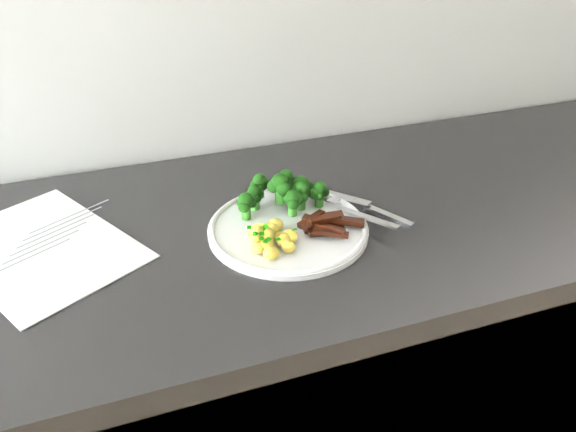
% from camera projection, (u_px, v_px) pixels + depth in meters
% --- Properties ---
extents(counter, '(2.35, 0.59, 0.88)m').
position_uv_depth(counter, '(248.00, 413.00, 1.15)').
color(counter, black).
rests_on(counter, ground).
extents(recipe_paper, '(0.34, 0.38, 0.00)m').
position_uv_depth(recipe_paper, '(42.00, 248.00, 0.88)').
color(recipe_paper, white).
rests_on(recipe_paper, counter).
extents(plate, '(0.26, 0.26, 0.01)m').
position_uv_depth(plate, '(288.00, 228.00, 0.91)').
color(plate, white).
rests_on(plate, counter).
extents(broccoli, '(0.16, 0.10, 0.06)m').
position_uv_depth(broccoli, '(285.00, 190.00, 0.95)').
color(broccoli, '#28691C').
rests_on(broccoli, plate).
extents(potatoes, '(0.08, 0.09, 0.04)m').
position_uv_depth(potatoes, '(268.00, 237.00, 0.86)').
color(potatoes, '#E5C648').
rests_on(potatoes, plate).
extents(beef_strips, '(0.10, 0.09, 0.03)m').
position_uv_depth(beef_strips, '(326.00, 224.00, 0.90)').
color(beef_strips, black).
rests_on(beef_strips, plate).
extents(fork, '(0.10, 0.17, 0.02)m').
position_uv_depth(fork, '(355.00, 211.00, 0.94)').
color(fork, silver).
rests_on(fork, plate).
extents(knife, '(0.12, 0.16, 0.02)m').
position_uv_depth(knife, '(375.00, 211.00, 0.96)').
color(knife, silver).
rests_on(knife, plate).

